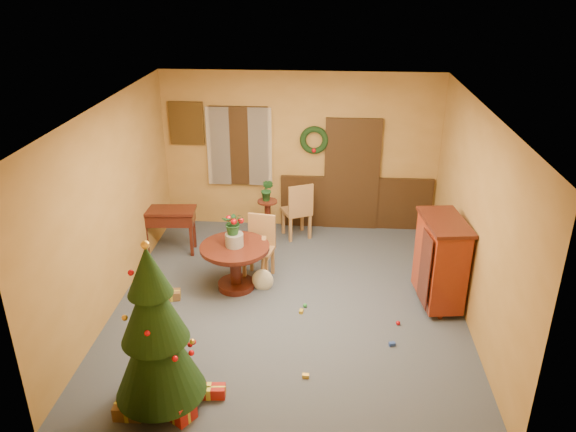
# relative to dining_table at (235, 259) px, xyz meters

# --- Properties ---
(room_envelope) EXTENTS (5.50, 5.50, 5.50)m
(room_envelope) POSITION_rel_dining_table_xyz_m (1.05, 2.34, 0.61)
(room_envelope) COLOR #353D4D
(room_envelope) RESTS_ON ground
(dining_table) EXTENTS (1.05, 1.05, 0.72)m
(dining_table) POSITION_rel_dining_table_xyz_m (0.00, 0.00, 0.00)
(dining_table) COLOR black
(dining_table) RESTS_ON floor
(urn) EXTENTS (0.27, 0.27, 0.20)m
(urn) POSITION_rel_dining_table_xyz_m (0.00, -0.00, 0.32)
(urn) COLOR slate
(urn) RESTS_ON dining_table
(centerpiece_plant) EXTENTS (0.33, 0.28, 0.36)m
(centerpiece_plant) POSITION_rel_dining_table_xyz_m (0.00, -0.00, 0.60)
(centerpiece_plant) COLOR #1E4C23
(centerpiece_plant) RESTS_ON urn
(chair_near) EXTENTS (0.51, 0.51, 1.01)m
(chair_near) POSITION_rel_dining_table_xyz_m (0.33, 0.41, 0.04)
(chair_near) COLOR olive
(chair_near) RESTS_ON floor
(chair_far) EXTENTS (0.61, 0.61, 1.06)m
(chair_far) POSITION_rel_dining_table_xyz_m (0.85, 1.81, 0.06)
(chair_far) COLOR olive
(chair_far) RESTS_ON floor
(guitar) EXTENTS (0.35, 0.51, 0.76)m
(guitar) POSITION_rel_dining_table_xyz_m (0.41, -0.02, -0.12)
(guitar) COLOR beige
(guitar) RESTS_ON floor
(plant_stand) EXTENTS (0.34, 0.34, 0.88)m
(plant_stand) POSITION_rel_dining_table_xyz_m (0.34, 1.41, 0.04)
(plant_stand) COLOR black
(plant_stand) RESTS_ON floor
(stand_plant) EXTENTS (0.27, 0.25, 0.40)m
(stand_plant) POSITION_rel_dining_table_xyz_m (0.34, 1.41, 0.57)
(stand_plant) COLOR #19471E
(stand_plant) RESTS_ON plant_stand
(christmas_tree) EXTENTS (1.00, 1.00, 2.06)m
(christmas_tree) POSITION_rel_dining_table_xyz_m (-0.43, -2.55, 0.47)
(christmas_tree) COLOR #382111
(christmas_tree) RESTS_ON floor
(writing_desk) EXTENTS (0.93, 0.51, 0.80)m
(writing_desk) POSITION_rel_dining_table_xyz_m (-1.31, 1.11, 0.10)
(writing_desk) COLOR black
(writing_desk) RESTS_ON floor
(sideboard) EXTENTS (0.68, 1.10, 1.33)m
(sideboard) POSITION_rel_dining_table_xyz_m (2.99, -0.20, 0.21)
(sideboard) COLOR #561B09
(sideboard) RESTS_ON floor
(gift_a) EXTENTS (0.32, 0.23, 0.17)m
(gift_a) POSITION_rel_dining_table_xyz_m (-0.75, -2.76, -0.42)
(gift_a) COLOR brown
(gift_a) RESTS_ON floor
(gift_b) EXTENTS (0.34, 0.34, 0.25)m
(gift_b) POSITION_rel_dining_table_xyz_m (-0.16, -2.76, -0.38)
(gift_b) COLOR #A51D16
(gift_b) RESTS_ON floor
(gift_c) EXTENTS (0.28, 0.22, 0.14)m
(gift_c) POSITION_rel_dining_table_xyz_m (-0.90, -0.39, -0.44)
(gift_c) COLOR brown
(gift_c) RESTS_ON floor
(gift_d) EXTENTS (0.39, 0.19, 0.14)m
(gift_d) POSITION_rel_dining_table_xyz_m (0.06, -2.40, -0.44)
(gift_d) COLOR #A51D16
(gift_d) RESTS_ON floor
(toy_a) EXTENTS (0.09, 0.07, 0.05)m
(toy_a) POSITION_rel_dining_table_xyz_m (2.26, -1.29, -0.48)
(toy_a) COLOR #223F96
(toy_a) RESTS_ON floor
(toy_b) EXTENTS (0.06, 0.06, 0.06)m
(toy_b) POSITION_rel_dining_table_xyz_m (1.08, -0.47, -0.47)
(toy_b) COLOR #268B37
(toy_b) RESTS_ON floor
(toy_c) EXTENTS (0.06, 0.09, 0.05)m
(toy_c) POSITION_rel_dining_table_xyz_m (1.04, -0.62, -0.48)
(toy_c) COLOR gold
(toy_c) RESTS_ON floor
(toy_d) EXTENTS (0.06, 0.06, 0.06)m
(toy_d) POSITION_rel_dining_table_xyz_m (2.39, -0.82, -0.47)
(toy_d) COLOR red
(toy_d) RESTS_ON floor
(toy_e) EXTENTS (0.08, 0.05, 0.05)m
(toy_e) POSITION_rel_dining_table_xyz_m (1.16, -2.00, -0.48)
(toy_e) COLOR gold
(toy_e) RESTS_ON floor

